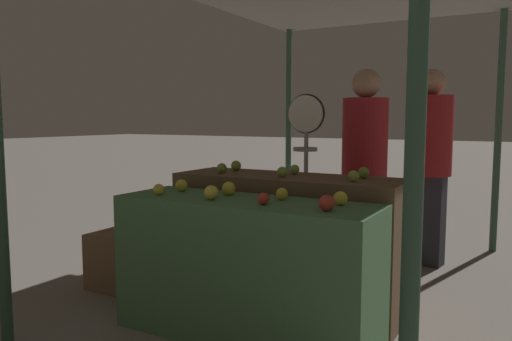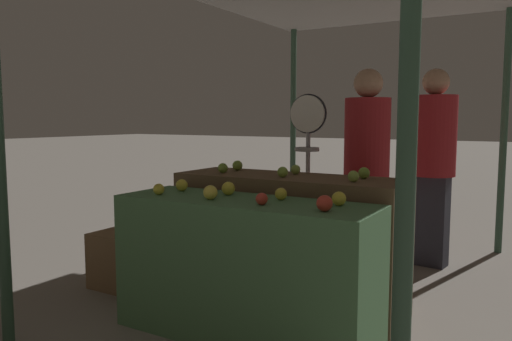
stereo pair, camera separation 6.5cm
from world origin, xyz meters
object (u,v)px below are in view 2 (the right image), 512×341
Objects in this scene: produce_scale at (308,144)px; person_vendor_at_scale at (366,162)px; wooden_crate_side at (126,259)px; person_customer_left at (433,154)px.

produce_scale is 0.50m from person_vendor_at_scale.
person_vendor_at_scale is (0.43, 0.20, -0.14)m from produce_scale.
produce_scale is 3.49× the size of wooden_crate_side.
person_customer_left reaches higher than person_vendor_at_scale.
wooden_crate_side is at bearing 26.55° from person_vendor_at_scale.
person_customer_left reaches higher than produce_scale.
person_customer_left is 4.05× the size of wooden_crate_side.
person_vendor_at_scale reaches higher than produce_scale.
wooden_crate_side is (-2.02, -1.88, -0.82)m from person_customer_left.
person_customer_left is at bearing 52.65° from produce_scale.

